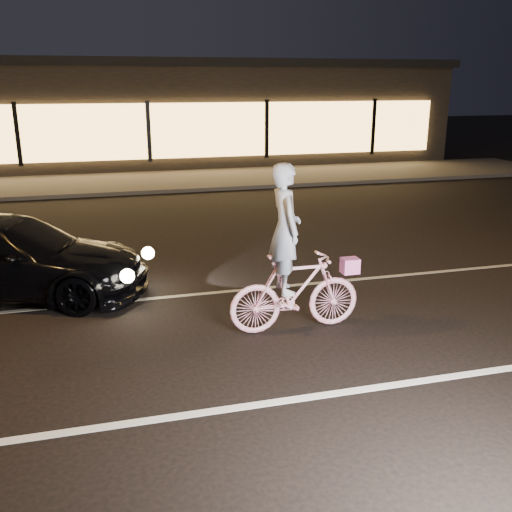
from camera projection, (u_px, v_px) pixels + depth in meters
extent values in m
plane|color=black|center=(247.00, 344.00, 7.65)|extent=(90.00, 90.00, 0.00)
cube|color=silver|center=(281.00, 401.00, 6.26)|extent=(60.00, 0.12, 0.01)
cube|color=gray|center=(218.00, 292.00, 9.49)|extent=(60.00, 0.10, 0.01)
cube|color=#383533|center=(156.00, 181.00, 19.63)|extent=(30.00, 4.00, 0.12)
cube|color=black|center=(140.00, 114.00, 24.60)|extent=(25.00, 8.00, 4.00)
cube|color=black|center=(137.00, 64.00, 24.00)|extent=(25.40, 8.40, 0.30)
cube|color=#FCB658|center=(148.00, 131.00, 20.94)|extent=(23.00, 0.15, 2.00)
cube|color=black|center=(17.00, 134.00, 19.75)|extent=(0.15, 0.08, 2.20)
cube|color=black|center=(149.00, 132.00, 20.86)|extent=(0.15, 0.08, 2.20)
cube|color=black|center=(267.00, 129.00, 21.97)|extent=(0.15, 0.08, 2.20)
cube|color=black|center=(373.00, 127.00, 23.08)|extent=(0.15, 0.08, 2.20)
imported|color=#F85285|center=(295.00, 292.00, 7.93)|extent=(1.88, 0.53, 1.13)
imported|color=white|center=(285.00, 229.00, 7.62)|extent=(0.43, 0.65, 1.78)
cube|color=#FF53B9|center=(350.00, 266.00, 8.03)|extent=(0.24, 0.19, 0.22)
imported|color=black|center=(10.00, 257.00, 9.21)|extent=(4.79, 3.19, 1.29)
sphere|color=#FFF2BF|center=(148.00, 253.00, 9.62)|extent=(0.21, 0.21, 0.21)
sphere|color=#FFF2BF|center=(127.00, 276.00, 8.50)|extent=(0.21, 0.21, 0.21)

